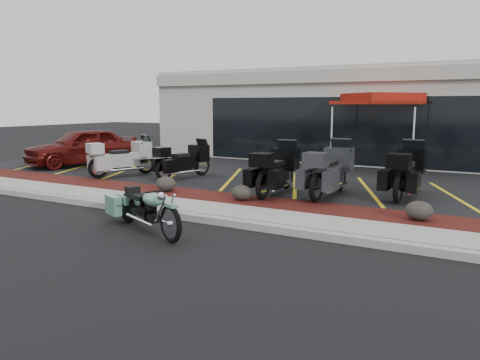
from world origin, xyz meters
The scene contains 18 objects.
ground centered at (0.00, 0.00, 0.00)m, with size 90.00×90.00×0.00m, color black.
curb centered at (0.00, 0.90, 0.07)m, with size 24.00×0.25×0.15m, color gray.
sidewalk centered at (0.00, 1.60, 0.07)m, with size 24.00×1.20×0.15m, color gray.
mulch_bed centered at (0.00, 2.80, 0.08)m, with size 24.00×1.20×0.16m, color #33100B.
upper_lot centered at (0.00, 8.20, 0.07)m, with size 26.00×9.60×0.15m, color black.
dealership_building centered at (0.00, 14.47, 2.01)m, with size 18.00×8.16×4.00m.
boulder_left centered at (-2.61, 2.72, 0.36)m, with size 0.58×0.48×0.41m, color black.
boulder_mid centered at (-0.22, 2.67, 0.35)m, with size 0.54×0.45×0.38m, color black.
boulder_right centered at (3.94, 2.65, 0.36)m, with size 0.56×0.46×0.39m, color black.
hero_cruiser centered at (0.17, -0.71, 0.47)m, with size 2.68×0.68×0.95m, color #66A08C, non-canonical shape.
touring_white centered at (-5.31, 5.08, 0.82)m, with size 2.31×0.88×1.35m, color #B9B9B5, non-canonical shape.
touring_black_front centered at (-3.41, 5.70, 0.77)m, with size 2.14×0.82×1.25m, color black, non-canonical shape.
touring_black_mid centered at (0.10, 4.74, 0.85)m, with size 2.40×0.92×1.40m, color black, non-canonical shape.
touring_grey centered at (1.51, 5.15, 0.88)m, with size 2.49×0.95×1.45m, color #2E2F33, non-canonical shape.
touring_black_rear centered at (3.25, 5.95, 0.87)m, with size 2.46×0.94×1.43m, color black, non-canonical shape.
parked_car centered at (-9.03, 5.69, 0.88)m, with size 1.73×4.30×1.46m, color #4C0D0A.
traffic_cone centered at (-0.05, 8.47, 0.41)m, with size 0.28×0.28×0.51m, color #DA4107.
popup_canopy centered at (1.41, 10.25, 2.66)m, with size 3.39×3.39×2.77m.
Camera 1 is at (5.26, -7.28, 2.49)m, focal length 35.00 mm.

